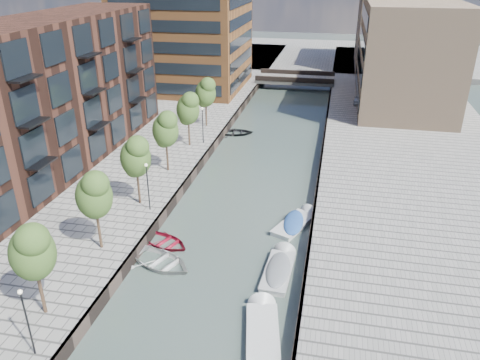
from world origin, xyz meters
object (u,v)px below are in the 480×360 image
(tree_2, at_px, (94,193))
(tree_3, at_px, (135,156))
(tree_5, at_px, (188,108))
(sloop_3, at_px, (161,265))
(tree_4, at_px, (165,128))
(sloop_2, at_px, (165,244))
(tree_1, at_px, (32,250))
(bridge, at_px, (296,79))
(motorboat_3, at_px, (296,222))
(motorboat_4, at_px, (279,268))
(sloop_4, at_px, (236,134))
(car, at_px, (361,98))
(motorboat_2, at_px, (262,328))
(tree_6, at_px, (205,92))

(tree_2, distance_m, tree_3, 7.00)
(tree_5, xyz_separation_m, sloop_3, (4.40, -20.86, -5.31))
(tree_4, bearing_deg, sloop_2, -71.53)
(tree_1, distance_m, sloop_2, 11.71)
(tree_2, bearing_deg, bridge, 81.05)
(motorboat_3, relative_size, motorboat_4, 1.01)
(motorboat_4, bearing_deg, bridge, 94.58)
(tree_3, bearing_deg, tree_1, -90.00)
(tree_2, relative_size, sloop_2, 1.47)
(tree_5, relative_size, sloop_4, 1.36)
(tree_3, xyz_separation_m, sloop_4, (3.68, 21.37, -5.31))
(bridge, relative_size, car, 3.04)
(tree_3, distance_m, motorboat_2, 17.92)
(motorboat_3, height_order, motorboat_4, motorboat_4)
(tree_6, distance_m, motorboat_3, 24.75)
(motorboat_2, xyz_separation_m, motorboat_4, (0.22, 5.90, 0.10))
(tree_2, xyz_separation_m, tree_5, (0.00, 21.00, 0.00))
(tree_5, bearing_deg, tree_3, -90.00)
(tree_1, distance_m, tree_6, 35.00)
(tree_1, height_order, motorboat_3, tree_1)
(motorboat_4, bearing_deg, car, 81.32)
(tree_3, distance_m, motorboat_3, 14.23)
(sloop_4, bearing_deg, tree_1, 160.83)
(tree_2, relative_size, motorboat_3, 1.13)
(sloop_3, xyz_separation_m, motorboat_3, (8.87, 7.60, 0.20))
(tree_3, distance_m, sloop_3, 9.73)
(tree_3, bearing_deg, motorboat_2, -43.16)
(tree_3, bearing_deg, motorboat_3, 3.19)
(bridge, xyz_separation_m, tree_3, (-8.50, -47.00, 3.92))
(tree_2, bearing_deg, tree_4, 90.00)
(motorboat_2, bearing_deg, sloop_4, 104.94)
(bridge, relative_size, tree_3, 2.18)
(tree_1, xyz_separation_m, sloop_3, (4.40, 7.14, -5.31))
(tree_3, xyz_separation_m, tree_4, (0.00, 7.00, 0.00))
(tree_2, bearing_deg, tree_5, 90.00)
(sloop_3, xyz_separation_m, sloop_4, (-0.72, 28.23, 0.00))
(tree_5, height_order, sloop_4, tree_5)
(sloop_3, distance_m, motorboat_4, 8.40)
(motorboat_4, bearing_deg, tree_3, 155.36)
(motorboat_4, relative_size, car, 1.22)
(tree_2, relative_size, motorboat_2, 1.07)
(tree_4, xyz_separation_m, sloop_3, (4.40, -13.86, -5.31))
(tree_4, xyz_separation_m, tree_5, (0.00, 7.00, 0.00))
(bridge, relative_size, motorboat_4, 2.49)
(tree_3, distance_m, tree_4, 7.00)
(sloop_2, height_order, car, car)
(motorboat_2, xyz_separation_m, motorboat_3, (0.75, 12.47, 0.10))
(sloop_4, distance_m, motorboat_2, 34.26)
(tree_1, relative_size, sloop_4, 1.36)
(tree_4, distance_m, tree_5, 7.00)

